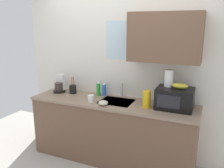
{
  "coord_description": "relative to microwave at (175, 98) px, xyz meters",
  "views": [
    {
      "loc": [
        1.25,
        -2.88,
        1.95
      ],
      "look_at": [
        0.0,
        0.0,
        1.15
      ],
      "focal_mm": 37.67,
      "sensor_mm": 36.0,
      "label": 1
    }
  ],
  "objects": [
    {
      "name": "microwave",
      "position": [
        0.0,
        0.0,
        0.0
      ],
      "size": [
        0.46,
        0.35,
        0.27
      ],
      "color": "black",
      "rests_on": "counter_unit"
    },
    {
      "name": "dish_soap_bottle_green",
      "position": [
        -1.15,
        0.13,
        -0.03
      ],
      "size": [
        0.06,
        0.06,
        0.23
      ],
      "color": "green",
      "rests_on": "counter_unit"
    },
    {
      "name": "utensil_crock",
      "position": [
        -1.57,
        0.07,
        -0.07
      ],
      "size": [
        0.11,
        0.11,
        0.27
      ],
      "color": "black",
      "rests_on": "counter_unit"
    },
    {
      "name": "counter_unit",
      "position": [
        -0.85,
        -0.05,
        -0.58
      ],
      "size": [
        2.37,
        0.63,
        0.9
      ],
      "color": "brown",
      "rests_on": "ground"
    },
    {
      "name": "mug_white",
      "position": [
        -1.11,
        -0.19,
        -0.09
      ],
      "size": [
        0.08,
        0.08,
        0.09
      ],
      "primitive_type": "cylinder",
      "color": "white",
      "rests_on": "counter_unit"
    },
    {
      "name": "sink_faucet",
      "position": [
        -0.79,
        0.19,
        -0.03
      ],
      "size": [
        0.03,
        0.03,
        0.21
      ],
      "primitive_type": "cylinder",
      "color": "#B2B5BA",
      "rests_on": "counter_unit"
    },
    {
      "name": "banana_bunch",
      "position": [
        0.05,
        0.0,
        0.17
      ],
      "size": [
        0.2,
        0.11,
        0.07
      ],
      "primitive_type": "ellipsoid",
      "color": "gold",
      "rests_on": "microwave"
    },
    {
      "name": "coffee_maker",
      "position": [
        -1.8,
        0.06,
        -0.03
      ],
      "size": [
        0.19,
        0.21,
        0.28
      ],
      "color": "black",
      "rests_on": "counter_unit"
    },
    {
      "name": "kitchen_wall_assembly",
      "position": [
        -0.72,
        0.26,
        0.32
      ],
      "size": [
        3.14,
        0.42,
        2.5
      ],
      "color": "silver",
      "rests_on": "ground"
    },
    {
      "name": "small_bowl",
      "position": [
        -0.89,
        -0.25,
        -0.1
      ],
      "size": [
        0.13,
        0.13,
        0.06
      ],
      "primitive_type": "ellipsoid",
      "color": "beige",
      "rests_on": "counter_unit"
    },
    {
      "name": "cereal_canister",
      "position": [
        -0.34,
        -0.1,
        -0.02
      ],
      "size": [
        0.1,
        0.1,
        0.22
      ],
      "primitive_type": "cylinder",
      "color": "gold",
      "rests_on": "counter_unit"
    },
    {
      "name": "paper_towel_roll",
      "position": [
        -0.1,
        0.05,
        0.24
      ],
      "size": [
        0.11,
        0.11,
        0.22
      ],
      "primitive_type": "cylinder",
      "color": "white",
      "rests_on": "microwave"
    },
    {
      "name": "dish_soap_bottle_blue",
      "position": [
        -1.07,
        0.16,
        -0.04
      ],
      "size": [
        0.06,
        0.06,
        0.21
      ],
      "color": "blue",
      "rests_on": "counter_unit"
    }
  ]
}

